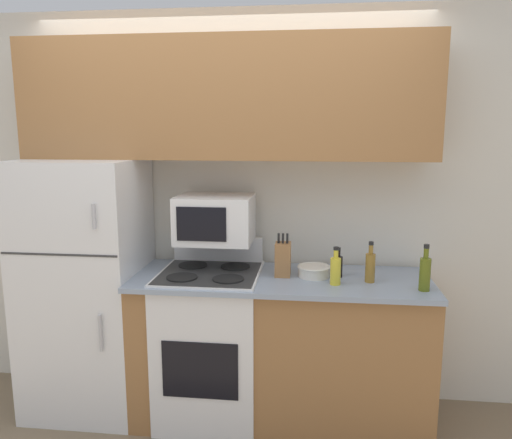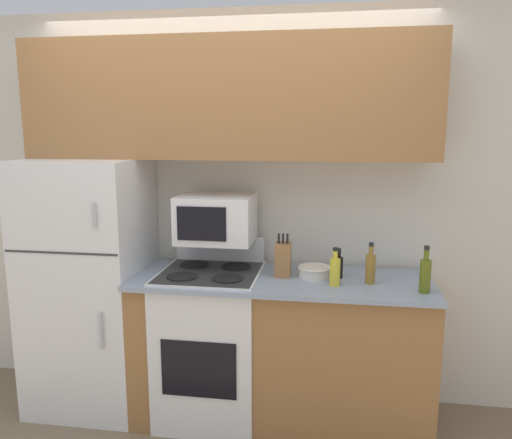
% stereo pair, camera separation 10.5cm
% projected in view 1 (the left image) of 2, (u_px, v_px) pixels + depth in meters
% --- Properties ---
extents(wall_back, '(8.00, 0.05, 2.55)m').
position_uv_depth(wall_back, '(232.00, 209.00, 3.34)').
color(wall_back, silver).
rests_on(wall_back, ground_plane).
extents(lower_cabinets, '(1.78, 0.65, 0.93)m').
position_uv_depth(lower_cabinets, '(281.00, 348.00, 3.09)').
color(lower_cabinets, '#9E6B3D').
rests_on(lower_cabinets, ground_plane).
extents(refrigerator, '(0.72, 0.65, 1.62)m').
position_uv_depth(refrigerator, '(86.00, 287.00, 3.18)').
color(refrigerator, white).
rests_on(refrigerator, ground_plane).
extents(upper_cabinets, '(2.49, 0.36, 0.72)m').
position_uv_depth(upper_cabinets, '(225.00, 99.00, 3.01)').
color(upper_cabinets, '#9E6B3D').
rests_on(upper_cabinets, refrigerator).
extents(stove, '(0.61, 0.63, 1.10)m').
position_uv_depth(stove, '(211.00, 342.00, 3.13)').
color(stove, white).
rests_on(stove, ground_plane).
extents(microwave, '(0.46, 0.37, 0.29)m').
position_uv_depth(microwave, '(215.00, 219.00, 3.10)').
color(microwave, white).
rests_on(microwave, stove).
extents(knife_block, '(0.09, 0.11, 0.26)m').
position_uv_depth(knife_block, '(283.00, 259.00, 3.00)').
color(knife_block, '#9E6B3D').
rests_on(knife_block, lower_cabinets).
extents(bowl, '(0.20, 0.20, 0.07)m').
position_uv_depth(bowl, '(314.00, 271.00, 2.99)').
color(bowl, silver).
rests_on(bowl, lower_cabinets).
extents(bottle_olive_oil, '(0.06, 0.06, 0.26)m').
position_uv_depth(bottle_olive_oil, '(425.00, 273.00, 2.72)').
color(bottle_olive_oil, '#5B6619').
rests_on(bottle_olive_oil, lower_cabinets).
extents(bottle_vinegar, '(0.06, 0.06, 0.24)m').
position_uv_depth(bottle_vinegar, '(370.00, 266.00, 2.88)').
color(bottle_vinegar, olive).
rests_on(bottle_vinegar, lower_cabinets).
extents(bottle_soy_sauce, '(0.05, 0.05, 0.18)m').
position_uv_depth(bottle_soy_sauce, '(338.00, 265.00, 2.98)').
color(bottle_soy_sauce, black).
rests_on(bottle_soy_sauce, lower_cabinets).
extents(bottle_cooking_spray, '(0.06, 0.06, 0.22)m').
position_uv_depth(bottle_cooking_spray, '(335.00, 270.00, 2.83)').
color(bottle_cooking_spray, gold).
rests_on(bottle_cooking_spray, lower_cabinets).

